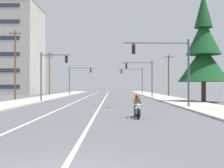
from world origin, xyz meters
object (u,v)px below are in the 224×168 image
conifer_tree_right_verge_near (204,52)px  traffic_signal_mid_right (144,73)px  utility_pole_left_near (16,64)px  utility_pole_left_far (50,72)px  traffic_signal_far_right (136,76)px  utility_pole_right_far (169,74)px  traffic_signal_mid_left (77,76)px  motorcycle_with_rider (138,108)px  traffic_signal_near_right (170,62)px  traffic_signal_near_left (50,70)px

conifer_tree_right_verge_near → traffic_signal_mid_right: bearing=113.2°
traffic_signal_mid_right → utility_pole_left_near: (-19.67, -5.31, 1.18)m
utility_pole_left_far → traffic_signal_far_right: bearing=4.8°
utility_pole_left_near → utility_pole_right_far: bearing=30.3°
utility_pole_left_far → conifer_tree_right_verge_near: (25.29, -31.74, 1.03)m
traffic_signal_mid_right → utility_pole_left_near: utility_pole_left_near is taller
conifer_tree_right_verge_near → traffic_signal_mid_left: bearing=122.9°
motorcycle_with_rider → traffic_signal_near_right: 9.70m
traffic_signal_mid_right → conifer_tree_right_verge_near: size_ratio=0.46×
traffic_signal_far_right → traffic_signal_near_left: bearing=-112.2°
traffic_signal_near_left → utility_pole_left_far: utility_pole_left_far is taller
traffic_signal_mid_left → utility_pole_right_far: size_ratio=0.76×
traffic_signal_near_left → utility_pole_left_near: bearing=132.4°
traffic_signal_far_right → utility_pole_left_near: bearing=-128.4°
motorcycle_with_rider → traffic_signal_far_right: bearing=85.8°
traffic_signal_far_right → conifer_tree_right_verge_near: conifer_tree_right_verge_near is taller
traffic_signal_mid_left → utility_pole_left_far: bearing=157.8°
utility_pole_right_far → utility_pole_left_far: bearing=162.0°
utility_pole_left_near → conifer_tree_right_verge_near: conifer_tree_right_verge_near is taller
utility_pole_right_far → utility_pole_left_far: (-25.47, 8.25, 0.86)m
traffic_signal_mid_left → traffic_signal_far_right: 13.69m
conifer_tree_right_verge_near → utility_pole_left_far: bearing=128.6°
motorcycle_with_rider → conifer_tree_right_verge_near: conifer_tree_right_verge_near is taller
motorcycle_with_rider → traffic_signal_mid_left: size_ratio=0.35×
traffic_signal_near_right → utility_pole_left_near: utility_pole_left_near is taller
traffic_signal_mid_right → traffic_signal_far_right: (0.11, 19.62, 0.04)m
traffic_signal_near_right → traffic_signal_mid_right: (0.05, 23.20, -0.04)m
motorcycle_with_rider → conifer_tree_right_verge_near: size_ratio=0.16×
traffic_signal_mid_right → utility_pole_right_far: bearing=58.1°
traffic_signal_mid_left → utility_pole_right_far: bearing=-16.5°
traffic_signal_near_left → traffic_signal_near_right: bearing=-39.3°
motorcycle_with_rider → conifer_tree_right_verge_near: bearing=61.7°
motorcycle_with_rider → traffic_signal_mid_left: 47.85m
utility_pole_left_far → conifer_tree_right_verge_near: 40.60m
traffic_signal_near_left → conifer_tree_right_verge_near: size_ratio=0.46×
traffic_signal_near_right → traffic_signal_far_right: (0.16, 42.82, -0.01)m
traffic_signal_near_left → utility_pole_left_near: size_ratio=0.61×
motorcycle_with_rider → traffic_signal_near_right: traffic_signal_near_right is taller
traffic_signal_mid_right → utility_pole_left_near: 20.41m
traffic_signal_near_right → utility_pole_left_far: bearing=115.2°
traffic_signal_mid_right → traffic_signal_far_right: 19.62m
traffic_signal_near_right → traffic_signal_mid_right: 23.20m
traffic_signal_near_left → traffic_signal_mid_left: 27.92m
traffic_signal_near_left → utility_pole_left_far: (-6.35, 30.57, 1.09)m
traffic_signal_near_right → traffic_signal_mid_left: 40.63m
traffic_signal_near_left → utility_pole_right_far: 29.39m
traffic_signal_far_right → utility_pole_right_far: (5.96, -9.87, 0.10)m
traffic_signal_mid_right → utility_pole_left_far: 26.48m
traffic_signal_near_left → utility_pole_right_far: utility_pole_right_far is taller
traffic_signal_near_right → conifer_tree_right_verge_near: bearing=57.8°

